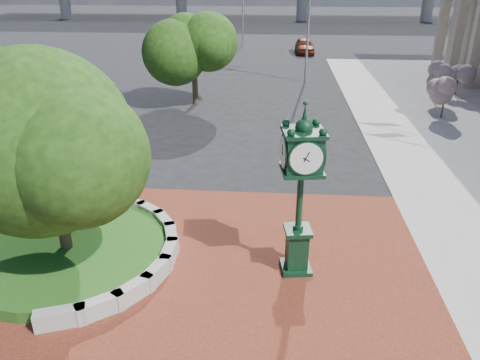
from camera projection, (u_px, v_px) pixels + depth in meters
name	position (u px, v px, depth m)	size (l,w,h in m)	color
ground	(228.00, 265.00, 14.24)	(200.00, 200.00, 0.00)	black
plaza	(224.00, 285.00, 13.32)	(12.00, 12.00, 0.04)	maroon
planter_wall	(140.00, 253.00, 14.32)	(2.96, 6.77, 0.54)	#9E9B93
grass_bed	(68.00, 252.00, 14.51)	(6.10, 6.10, 0.40)	#1B4714
tree_planter	(49.00, 145.00, 13.04)	(5.20, 5.20, 6.33)	#38281C
tree_street	(194.00, 54.00, 29.48)	(4.40, 4.40, 5.45)	#38281C
post_clock	(301.00, 186.00, 12.83)	(1.18, 1.18, 5.10)	black
parked_car	(305.00, 46.00, 48.29)	(1.80, 4.47, 1.52)	#5E1F0D
street_lamp_near	(313.00, 0.00, 34.23)	(2.27, 0.75, 10.26)	slate
shrub_near	(446.00, 92.00, 27.26)	(1.20, 1.20, 2.20)	#38281C
shrub_mid	(438.00, 79.00, 30.25)	(1.20, 1.20, 2.20)	#38281C
shrub_far	(459.00, 73.00, 32.01)	(1.20, 1.20, 2.20)	#38281C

